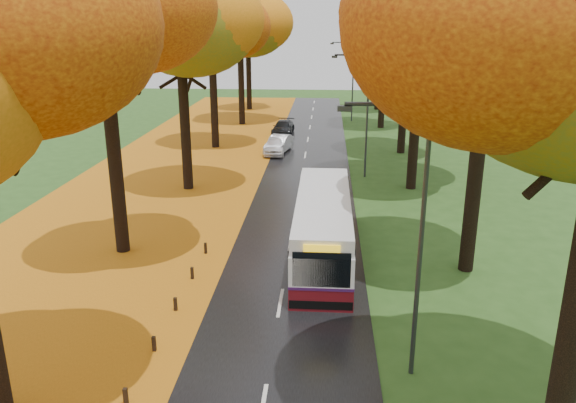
# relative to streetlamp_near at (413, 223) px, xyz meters

# --- Properties ---
(road) EXTENTS (6.50, 90.00, 0.04)m
(road) POSITION_rel_streetlamp_near_xyz_m (-3.95, 17.00, -4.69)
(road) COLOR black
(road) RESTS_ON ground
(centre_line) EXTENTS (0.12, 90.00, 0.01)m
(centre_line) POSITION_rel_streetlamp_near_xyz_m (-3.95, 17.00, -4.67)
(centre_line) COLOR silver
(centre_line) RESTS_ON road
(leaf_verge) EXTENTS (12.00, 90.00, 0.02)m
(leaf_verge) POSITION_rel_streetlamp_near_xyz_m (-12.95, 17.00, -4.70)
(leaf_verge) COLOR #97500D
(leaf_verge) RESTS_ON ground
(leaf_drift) EXTENTS (0.90, 90.00, 0.01)m
(leaf_drift) POSITION_rel_streetlamp_near_xyz_m (-7.00, 17.00, -4.67)
(leaf_drift) COLOR orange
(leaf_drift) RESTS_ON road
(trees_left) EXTENTS (9.20, 74.00, 13.88)m
(trees_left) POSITION_rel_streetlamp_near_xyz_m (-11.13, 19.06, 4.82)
(trees_left) COLOR black
(trees_left) RESTS_ON ground
(trees_right) EXTENTS (9.30, 74.20, 13.96)m
(trees_right) POSITION_rel_streetlamp_near_xyz_m (3.24, 18.91, 4.98)
(trees_right) COLOR black
(trees_right) RESTS_ON ground
(streetlamp_near) EXTENTS (2.45, 0.18, 8.00)m
(streetlamp_near) POSITION_rel_streetlamp_near_xyz_m (0.00, 0.00, 0.00)
(streetlamp_near) COLOR #333538
(streetlamp_near) RESTS_ON ground
(streetlamp_mid) EXTENTS (2.45, 0.18, 8.00)m
(streetlamp_mid) POSITION_rel_streetlamp_near_xyz_m (0.00, 22.00, 0.00)
(streetlamp_mid) COLOR #333538
(streetlamp_mid) RESTS_ON ground
(streetlamp_far) EXTENTS (2.45, 0.18, 8.00)m
(streetlamp_far) POSITION_rel_streetlamp_near_xyz_m (0.00, 44.00, 0.00)
(streetlamp_far) COLOR #333538
(streetlamp_far) RESTS_ON ground
(bus) EXTENTS (2.38, 10.23, 2.69)m
(bus) POSITION_rel_streetlamp_near_xyz_m (-2.44, 8.47, -3.27)
(bus) COLOR #580D14
(bus) RESTS_ON road
(car_white) EXTENTS (1.57, 3.81, 1.29)m
(car_white) POSITION_rel_streetlamp_near_xyz_m (-6.30, 28.20, -4.03)
(car_white) COLOR white
(car_white) RESTS_ON road
(car_silver) EXTENTS (2.19, 4.20, 1.32)m
(car_silver) POSITION_rel_streetlamp_near_xyz_m (-6.07, 28.88, -4.01)
(car_silver) COLOR #9FA2A7
(car_silver) RESTS_ON road
(car_dark) EXTENTS (2.06, 4.31, 1.21)m
(car_dark) POSITION_rel_streetlamp_near_xyz_m (-6.30, 36.31, -4.07)
(car_dark) COLOR black
(car_dark) RESTS_ON road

